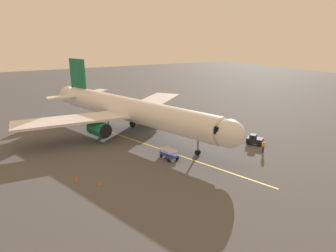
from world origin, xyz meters
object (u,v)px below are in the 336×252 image
Objects in this scene: tug_near_nose at (255,140)px; safety_cone_nose_left at (99,183)px; baggage_cart_portside at (169,154)px; airplane at (131,110)px; ground_crew_marshaller at (263,147)px; safety_cone_nose_right at (76,179)px.

safety_cone_nose_left is at bearing 2.81° from tug_near_nose.
tug_near_nose is at bearing 173.70° from baggage_cart_portside.
airplane is 18.36m from safety_cone_nose_left.
baggage_cart_portside is at bearing 91.54° from airplane.
airplane is 71.35× the size of safety_cone_nose_left.
tug_near_nose is at bearing 135.79° from airplane.
safety_cone_nose_left is (22.74, -1.86, -0.61)m from ground_crew_marshaller.
ground_crew_marshaller reaches higher than safety_cone_nose_right.
ground_crew_marshaller is 13.29m from baggage_cart_portside.
safety_cone_nose_left is (9.94, 14.98, -3.73)m from airplane.
airplane is at bearing -52.76° from ground_crew_marshaller.
safety_cone_nose_right is (2.00, -2.17, 0.00)m from safety_cone_nose_left.
tug_near_nose is at bearing 177.83° from safety_cone_nose_right.
airplane is at bearing -44.21° from tug_near_nose.
baggage_cart_portside reaches higher than safety_cone_nose_left.
airplane reaches higher than ground_crew_marshaller.
airplane is 17.90m from safety_cone_nose_right.
airplane is at bearing -132.99° from safety_cone_nose_right.
tug_near_nose reaches higher than safety_cone_nose_right.
airplane is 22.95× the size of ground_crew_marshaller.
ground_crew_marshaller is (-12.80, 16.84, -3.12)m from airplane.
safety_cone_nose_right is (26.12, -0.99, -0.43)m from tug_near_nose.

